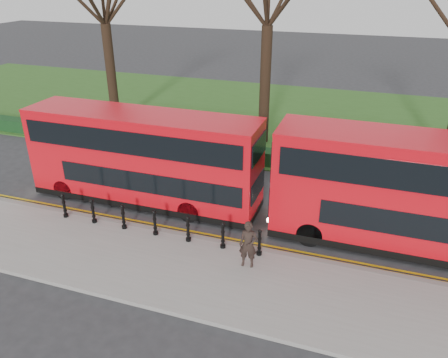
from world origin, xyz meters
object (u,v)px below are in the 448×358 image
(bus_lead, at_px, (143,159))
(pedestrian, at_px, (248,245))
(bollard_row, at_px, (155,223))
(bus_rear, at_px, (426,197))

(bus_lead, xyz_separation_m, pedestrian, (5.63, -3.29, -1.03))
(bollard_row, height_order, bus_rear, bus_rear)
(bollard_row, height_order, pedestrian, pedestrian)
(bus_lead, height_order, bus_rear, bus_rear)
(bollard_row, distance_m, bus_rear, 9.88)
(bollard_row, relative_size, pedestrian, 4.90)
(bus_rear, bearing_deg, bollard_row, -165.33)
(pedestrian, bearing_deg, bus_lead, 143.24)
(bus_lead, distance_m, bus_rear, 11.19)
(bus_rear, bearing_deg, pedestrian, -150.01)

